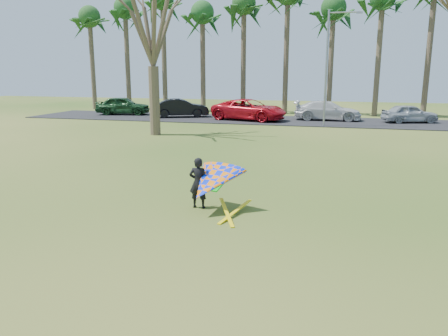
% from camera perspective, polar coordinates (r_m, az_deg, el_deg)
% --- Properties ---
extents(ground, '(100.00, 100.00, 0.00)m').
position_cam_1_polar(ground, '(11.36, -2.67, -7.55)').
color(ground, '#1B480F').
rests_on(ground, ground).
extents(parking_strip, '(46.00, 7.00, 0.06)m').
position_cam_1_polar(parking_strip, '(35.51, 9.85, 6.08)').
color(parking_strip, black).
rests_on(parking_strip, ground).
extents(palm_0, '(4.84, 4.84, 10.84)m').
position_cam_1_polar(palm_0, '(48.59, -17.16, 18.22)').
color(palm_0, '#4E402F').
rests_on(palm_0, ground).
extents(palm_1, '(4.84, 4.84, 11.54)m').
position_cam_1_polar(palm_1, '(46.71, -12.80, 19.54)').
color(palm_1, '#46392A').
rests_on(palm_1, ground).
extents(palm_2, '(4.84, 4.84, 12.24)m').
position_cam_1_polar(palm_2, '(45.12, -8.04, 20.85)').
color(palm_2, '#4B3D2D').
rests_on(palm_2, ground).
extents(palm_3, '(4.84, 4.84, 10.84)m').
position_cam_1_polar(palm_3, '(43.56, -2.84, 19.45)').
color(palm_3, '#4A3A2C').
rests_on(palm_3, ground).
extents(palm_4, '(4.84, 4.84, 11.54)m').
position_cam_1_polar(palm_4, '(42.60, 2.62, 20.53)').
color(palm_4, brown).
rests_on(palm_4, ground).
extents(palm_6, '(4.84, 4.84, 10.84)m').
position_cam_1_polar(palm_6, '(41.50, 14.12, 19.46)').
color(palm_6, '#453729').
rests_on(palm_6, ground).
extents(bare_tree_left, '(6.60, 6.60, 9.70)m').
position_cam_1_polar(bare_tree_left, '(27.73, -9.43, 18.61)').
color(bare_tree_left, '#4B3A2D').
rests_on(bare_tree_left, ground).
extents(streetlight, '(2.28, 0.18, 8.00)m').
position_cam_1_polar(streetlight, '(32.17, 13.54, 13.19)').
color(streetlight, gray).
rests_on(streetlight, ground).
extents(car_0, '(5.06, 2.88, 1.62)m').
position_cam_1_polar(car_0, '(40.83, -13.05, 7.95)').
color(car_0, '#183C1C').
rests_on(car_0, parking_strip).
extents(car_1, '(4.96, 3.41, 1.55)m').
position_cam_1_polar(car_1, '(37.81, -5.66, 7.81)').
color(car_1, black).
rests_on(car_1, parking_strip).
extents(car_2, '(6.51, 4.17, 1.67)m').
position_cam_1_polar(car_2, '(35.32, 3.31, 7.62)').
color(car_2, red).
rests_on(car_2, parking_strip).
extents(car_3, '(5.26, 2.17, 1.52)m').
position_cam_1_polar(car_3, '(36.17, 13.37, 7.31)').
color(car_3, silver).
rests_on(car_3, parking_strip).
extents(car_4, '(4.38, 2.77, 1.39)m').
position_cam_1_polar(car_4, '(36.38, 23.08, 6.57)').
color(car_4, '#9DA4AA').
rests_on(car_4, parking_strip).
extents(kite_flyer, '(2.13, 2.39, 2.02)m').
position_cam_1_polar(kite_flyer, '(12.26, -1.86, -1.91)').
color(kite_flyer, black).
rests_on(kite_flyer, ground).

